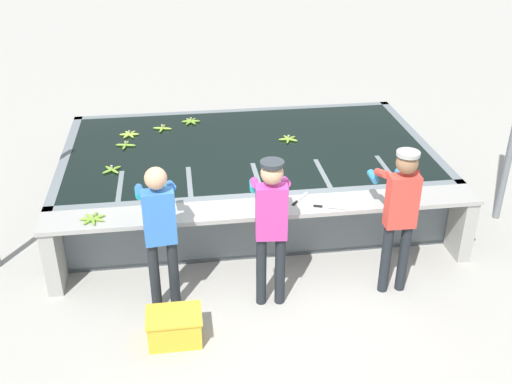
# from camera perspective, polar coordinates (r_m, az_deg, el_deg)

# --- Properties ---
(ground_plane) EXTENTS (80.00, 80.00, 0.00)m
(ground_plane) POSITION_cam_1_polar(r_m,az_deg,el_deg) (6.96, 1.21, -8.37)
(ground_plane) COLOR #A3A099
(ground_plane) RESTS_ON ground
(wash_tank) EXTENTS (4.95, 2.93, 0.84)m
(wash_tank) POSITION_cam_1_polar(r_m,az_deg,el_deg) (8.35, -0.80, 1.66)
(wash_tank) COLOR slate
(wash_tank) RESTS_ON ground
(work_ledge) EXTENTS (4.95, 0.45, 0.84)m
(work_ledge) POSITION_cam_1_polar(r_m,az_deg,el_deg) (6.80, 0.96, -3.08)
(work_ledge) COLOR #9E9E99
(work_ledge) RESTS_ON ground
(worker_0) EXTENTS (0.45, 0.73, 1.66)m
(worker_0) POSITION_cam_1_polar(r_m,az_deg,el_deg) (6.12, -9.16, -3.18)
(worker_0) COLOR #1E2328
(worker_0) RESTS_ON ground
(worker_1) EXTENTS (0.45, 0.73, 1.69)m
(worker_1) POSITION_cam_1_polar(r_m,az_deg,el_deg) (6.09, 1.45, -2.58)
(worker_1) COLOR #1E2328
(worker_1) RESTS_ON ground
(worker_2) EXTENTS (0.41, 0.72, 1.69)m
(worker_2) POSITION_cam_1_polar(r_m,az_deg,el_deg) (6.46, 13.55, -1.48)
(worker_2) COLOR #1E2328
(worker_2) RESTS_ON ground
(banana_bunch_floating_0) EXTENTS (0.24, 0.24, 0.08)m
(banana_bunch_floating_0) POSITION_cam_1_polar(r_m,az_deg,el_deg) (7.70, -13.56, 2.08)
(banana_bunch_floating_0) COLOR #75A333
(banana_bunch_floating_0) RESTS_ON wash_tank
(banana_bunch_floating_1) EXTENTS (0.26, 0.28, 0.08)m
(banana_bunch_floating_1) POSITION_cam_1_polar(r_m,az_deg,el_deg) (8.38, 3.11, 5.06)
(banana_bunch_floating_1) COLOR #7FAD33
(banana_bunch_floating_1) RESTS_ON wash_tank
(banana_bunch_floating_2) EXTENTS (0.28, 0.28, 0.08)m
(banana_bunch_floating_2) POSITION_cam_1_polar(r_m,az_deg,el_deg) (8.37, -12.31, 4.39)
(banana_bunch_floating_2) COLOR #75A333
(banana_bunch_floating_2) RESTS_ON wash_tank
(banana_bunch_floating_3) EXTENTS (0.28, 0.28, 0.08)m
(banana_bunch_floating_3) POSITION_cam_1_polar(r_m,az_deg,el_deg) (8.84, -8.91, 6.01)
(banana_bunch_floating_3) COLOR #8CB738
(banana_bunch_floating_3) RESTS_ON wash_tank
(banana_bunch_floating_4) EXTENTS (0.28, 0.27, 0.08)m
(banana_bunch_floating_4) POSITION_cam_1_polar(r_m,az_deg,el_deg) (8.71, -11.97, 5.39)
(banana_bunch_floating_4) COLOR #9EC642
(banana_bunch_floating_4) RESTS_ON wash_tank
(banana_bunch_floating_5) EXTENTS (0.28, 0.26, 0.08)m
(banana_bunch_floating_5) POSITION_cam_1_polar(r_m,az_deg,el_deg) (9.04, -6.22, 6.71)
(banana_bunch_floating_5) COLOR #75A333
(banana_bunch_floating_5) RESTS_ON wash_tank
(banana_bunch_ledge_0) EXTENTS (0.27, 0.28, 0.08)m
(banana_bunch_ledge_0) POSITION_cam_1_polar(r_m,az_deg,el_deg) (6.66, -15.29, -2.46)
(banana_bunch_ledge_0) COLOR #75A333
(banana_bunch_ledge_0) RESTS_ON work_ledge
(knife_0) EXTENTS (0.24, 0.29, 0.02)m
(knife_0) POSITION_cam_1_polar(r_m,az_deg,el_deg) (6.81, 4.01, -0.81)
(knife_0) COLOR silver
(knife_0) RESTS_ON work_ledge
(knife_1) EXTENTS (0.34, 0.13, 0.02)m
(knife_1) POSITION_cam_1_polar(r_m,az_deg,el_deg) (6.71, 6.52, -1.40)
(knife_1) COLOR silver
(knife_1) RESTS_ON work_ledge
(crate) EXTENTS (0.55, 0.39, 0.32)m
(crate) POSITION_cam_1_polar(r_m,az_deg,el_deg) (6.13, -7.76, -12.62)
(crate) COLOR gold
(crate) RESTS_ON ground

